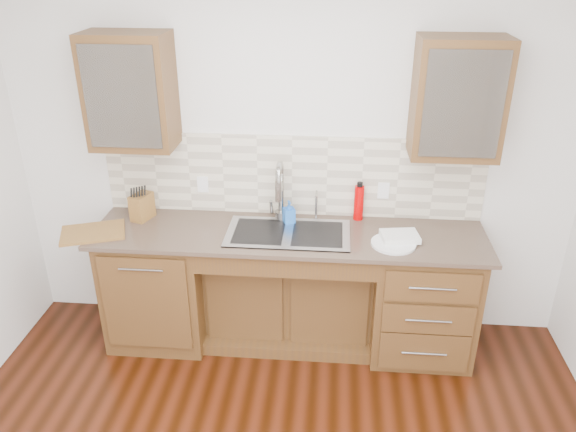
# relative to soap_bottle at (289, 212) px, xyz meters

# --- Properties ---
(wall_back) EXTENTS (4.00, 0.10, 2.70)m
(wall_back) POSITION_rel_soap_bottle_xyz_m (0.01, 0.23, 0.36)
(wall_back) COLOR white
(wall_back) RESTS_ON ground
(base_cabinet_left) EXTENTS (0.70, 0.62, 0.88)m
(base_cabinet_left) POSITION_rel_soap_bottle_xyz_m (-0.94, -0.13, -0.55)
(base_cabinet_left) COLOR #593014
(base_cabinet_left) RESTS_ON ground
(base_cabinet_center) EXTENTS (1.20, 0.44, 0.70)m
(base_cabinet_center) POSITION_rel_soap_bottle_xyz_m (0.01, -0.04, -0.64)
(base_cabinet_center) COLOR #593014
(base_cabinet_center) RESTS_ON ground
(base_cabinet_right) EXTENTS (0.70, 0.62, 0.88)m
(base_cabinet_right) POSITION_rel_soap_bottle_xyz_m (0.96, -0.13, -0.55)
(base_cabinet_right) COLOR #593014
(base_cabinet_right) RESTS_ON ground
(countertop) EXTENTS (2.70, 0.65, 0.03)m
(countertop) POSITION_rel_soap_bottle_xyz_m (0.01, -0.15, -0.10)
(countertop) COLOR #84705B
(countertop) RESTS_ON base_cabinet_left
(backsplash) EXTENTS (2.70, 0.02, 0.59)m
(backsplash) POSITION_rel_soap_bottle_xyz_m (0.01, 0.16, 0.21)
(backsplash) COLOR beige
(backsplash) RESTS_ON wall_back
(sink) EXTENTS (0.84, 0.46, 0.19)m
(sink) POSITION_rel_soap_bottle_xyz_m (0.01, -0.16, -0.17)
(sink) COLOR #9E9EA5
(sink) RESTS_ON countertop
(faucet) EXTENTS (0.04, 0.04, 0.40)m
(faucet) POSITION_rel_soap_bottle_xyz_m (-0.06, 0.07, 0.12)
(faucet) COLOR #999993
(faucet) RESTS_ON countertop
(filter_tap) EXTENTS (0.02, 0.02, 0.24)m
(filter_tap) POSITION_rel_soap_bottle_xyz_m (0.19, 0.08, 0.04)
(filter_tap) COLOR #999993
(filter_tap) RESTS_ON countertop
(upper_cabinet_left) EXTENTS (0.55, 0.34, 0.75)m
(upper_cabinet_left) POSITION_rel_soap_bottle_xyz_m (-1.04, 0.01, 0.83)
(upper_cabinet_left) COLOR #593014
(upper_cabinet_left) RESTS_ON wall_back
(upper_cabinet_right) EXTENTS (0.55, 0.34, 0.75)m
(upper_cabinet_right) POSITION_rel_soap_bottle_xyz_m (1.06, 0.01, 0.83)
(upper_cabinet_right) COLOR #593014
(upper_cabinet_right) RESTS_ON wall_back
(outlet_left) EXTENTS (0.08, 0.01, 0.12)m
(outlet_left) POSITION_rel_soap_bottle_xyz_m (-0.64, 0.15, 0.13)
(outlet_left) COLOR white
(outlet_left) RESTS_ON backsplash
(outlet_right) EXTENTS (0.08, 0.01, 0.12)m
(outlet_right) POSITION_rel_soap_bottle_xyz_m (0.66, 0.15, 0.13)
(outlet_right) COLOR white
(outlet_right) RESTS_ON backsplash
(soap_bottle) EXTENTS (0.10, 0.10, 0.17)m
(soap_bottle) POSITION_rel_soap_bottle_xyz_m (0.00, 0.00, 0.00)
(soap_bottle) COLOR blue
(soap_bottle) RESTS_ON countertop
(water_bottle) EXTENTS (0.08, 0.08, 0.25)m
(water_bottle) POSITION_rel_soap_bottle_xyz_m (0.49, 0.11, 0.04)
(water_bottle) COLOR #C10002
(water_bottle) RESTS_ON countertop
(plate) EXTENTS (0.31, 0.31, 0.02)m
(plate) POSITION_rel_soap_bottle_xyz_m (0.71, -0.26, -0.08)
(plate) COLOR silver
(plate) RESTS_ON countertop
(dish_towel) EXTENTS (0.27, 0.21, 0.04)m
(dish_towel) POSITION_rel_soap_bottle_xyz_m (0.76, -0.20, -0.05)
(dish_towel) COLOR white
(dish_towel) RESTS_ON plate
(knife_block) EXTENTS (0.15, 0.19, 0.19)m
(knife_block) POSITION_rel_soap_bottle_xyz_m (-1.05, -0.02, 0.01)
(knife_block) COLOR #A96B33
(knife_block) RESTS_ON countertop
(cutting_board) EXTENTS (0.49, 0.42, 0.02)m
(cutting_board) POSITION_rel_soap_bottle_xyz_m (-1.32, -0.28, -0.08)
(cutting_board) COLOR #A86636
(cutting_board) RESTS_ON countertop
(cup_left_a) EXTENTS (0.16, 0.16, 0.09)m
(cup_left_a) POSITION_rel_soap_bottle_xyz_m (-1.10, 0.01, 0.78)
(cup_left_a) COLOR white
(cup_left_a) RESTS_ON upper_cabinet_left
(cup_left_b) EXTENTS (0.10, 0.10, 0.09)m
(cup_left_b) POSITION_rel_soap_bottle_xyz_m (-0.92, 0.01, 0.78)
(cup_left_b) COLOR white
(cup_left_b) RESTS_ON upper_cabinet_left
(cup_right_a) EXTENTS (0.13, 0.13, 0.09)m
(cup_right_a) POSITION_rel_soap_bottle_xyz_m (1.01, 0.01, 0.78)
(cup_right_a) COLOR silver
(cup_right_a) RESTS_ON upper_cabinet_right
(cup_right_b) EXTENTS (0.10, 0.10, 0.08)m
(cup_right_b) POSITION_rel_soap_bottle_xyz_m (1.10, 0.01, 0.77)
(cup_right_b) COLOR white
(cup_right_b) RESTS_ON upper_cabinet_right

